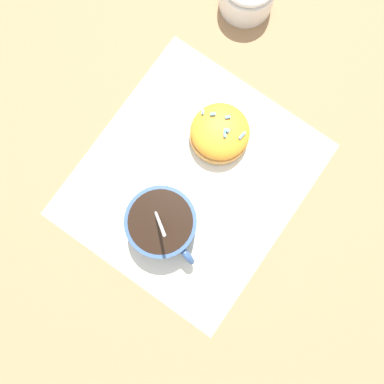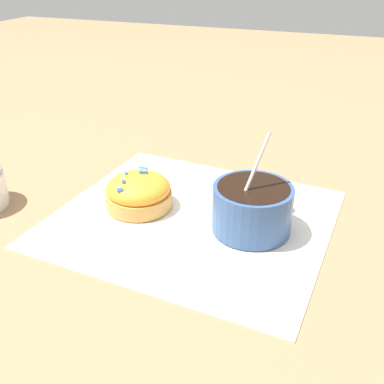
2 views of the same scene
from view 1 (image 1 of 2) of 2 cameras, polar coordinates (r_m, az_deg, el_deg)
The scene contains 4 objects.
ground_plane at distance 0.54m, azimuth -0.03°, elevation 1.93°, with size 3.00×3.00×0.00m, color #93704C.
paper_napkin at distance 0.54m, azimuth -0.03°, elevation 1.96°, with size 0.34×0.31×0.00m.
coffee_cup at distance 0.50m, azimuth -4.55°, elevation -4.74°, with size 0.09×0.11×0.12m.
frosted_pastry at distance 0.53m, azimuth 4.13°, elevation 9.10°, with size 0.09×0.09×0.05m.
Camera 1 is at (0.07, 0.05, 0.53)m, focal length 35.00 mm.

